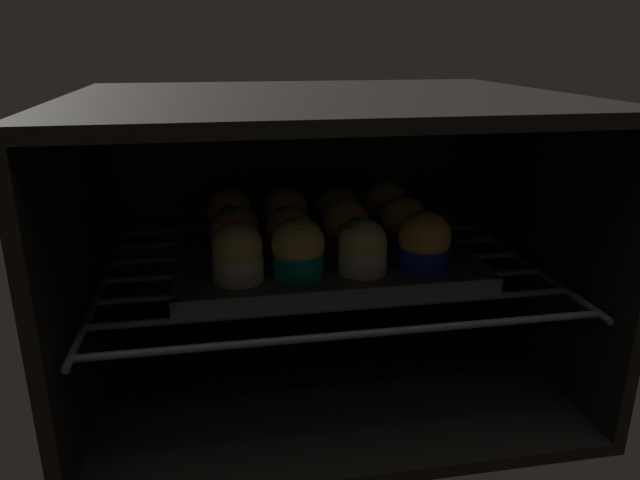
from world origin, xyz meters
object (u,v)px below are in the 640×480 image
at_px(muffin_row1_col1, 289,234).
at_px(muffin_row1_col2, 346,228).
at_px(muffin_row0_col3, 424,242).
at_px(muffin_row1_col0, 235,235).
at_px(muffin_row0_col0, 238,253).
at_px(muffin_row2_col2, 337,212).
at_px(muffin_row2_col3, 385,208).
at_px(muffin_row0_col2, 362,248).
at_px(muffin_row1_col3, 403,224).
at_px(muffin_row0_col1, 298,249).
at_px(baking_tray, 320,257).
at_px(muffin_row2_col0, 230,217).
at_px(muffin_row2_col1, 286,214).

xyz_separation_m(muffin_row1_col1, muffin_row1_col2, (0.07, 0.00, 0.00)).
bearing_deg(muffin_row1_col2, muffin_row0_col3, -43.64).
xyz_separation_m(muffin_row1_col0, muffin_row1_col2, (0.14, -0.00, 0.00)).
bearing_deg(muffin_row0_col0, muffin_row2_col2, 44.13).
distance_m(muffin_row1_col1, muffin_row2_col3, 0.17).
relative_size(muffin_row0_col2, muffin_row0_col3, 0.95).
height_order(muffin_row0_col2, muffin_row1_col3, muffin_row1_col3).
bearing_deg(muffin_row0_col1, baking_tray, 61.98).
relative_size(muffin_row1_col0, muffin_row1_col1, 1.10).
xyz_separation_m(muffin_row1_col0, muffin_row2_col0, (-0.00, 0.07, 0.00)).
bearing_deg(muffin_row2_col3, muffin_row0_col3, -88.63).
bearing_deg(muffin_row1_col2, muffin_row2_col0, 153.46).
bearing_deg(muffin_row0_col1, muffin_row1_col3, 25.59).
relative_size(muffin_row0_col2, muffin_row1_col0, 0.95).
relative_size(baking_tray, muffin_row2_col0, 5.02).
distance_m(baking_tray, muffin_row2_col2, 0.09).
xyz_separation_m(muffin_row0_col0, muffin_row2_col2, (0.15, 0.14, 0.00)).
bearing_deg(muffin_row0_col1, muffin_row0_col0, 178.35).
bearing_deg(muffin_row2_col2, muffin_row0_col2, -89.76).
height_order(baking_tray, muffin_row2_col2, muffin_row2_col2).
distance_m(muffin_row0_col0, muffin_row0_col3, 0.22).
height_order(muffin_row0_col2, muffin_row2_col1, muffin_row2_col1).
xyz_separation_m(muffin_row0_col2, muffin_row1_col3, (0.07, 0.07, 0.00)).
bearing_deg(muffin_row1_col2, muffin_row1_col0, 179.57).
distance_m(muffin_row0_col1, muffin_row1_col2, 0.10).
xyz_separation_m(muffin_row2_col0, muffin_row2_col3, (0.22, 0.01, 0.00)).
xyz_separation_m(muffin_row1_col0, muffin_row2_col2, (0.15, 0.07, 0.00)).
xyz_separation_m(muffin_row0_col0, muffin_row0_col2, (0.15, -0.00, -0.00)).
xyz_separation_m(muffin_row0_col2, muffin_row2_col3, (0.07, 0.15, 0.00)).
xyz_separation_m(muffin_row2_col0, muffin_row2_col2, (0.15, -0.00, 0.00)).
distance_m(muffin_row0_col1, muffin_row0_col2, 0.08).
xyz_separation_m(muffin_row0_col1, muffin_row1_col1, (-0.00, 0.07, -0.00)).
bearing_deg(muffin_row0_col1, muffin_row2_col1, 88.33).
bearing_deg(muffin_row1_col1, muffin_row0_col2, -41.68).
bearing_deg(muffin_row1_col3, muffin_row0_col3, -87.84).
bearing_deg(muffin_row0_col3, muffin_row1_col1, 154.38).
relative_size(muffin_row1_col1, muffin_row1_col3, 0.90).
bearing_deg(muffin_row2_col3, muffin_row0_col1, -134.59).
height_order(muffin_row2_col0, muffin_row2_col1, same).
bearing_deg(muffin_row2_col3, muffin_row1_col3, -89.37).
bearing_deg(muffin_row0_col1, muffin_row1_col2, 45.00).
relative_size(baking_tray, muffin_row1_col0, 5.07).
bearing_deg(muffin_row0_col1, muffin_row2_col3, 45.41).
bearing_deg(muffin_row1_col0, muffin_row2_col3, 19.37).
bearing_deg(muffin_row0_col1, muffin_row0_col2, 0.99).
relative_size(muffin_row2_col0, muffin_row2_col1, 1.00).
distance_m(muffin_row1_col3, muffin_row2_col3, 0.08).
distance_m(muffin_row0_col3, muffin_row2_col0, 0.27).
distance_m(muffin_row0_col0, muffin_row1_col3, 0.23).
height_order(muffin_row2_col0, muffin_row2_col3, muffin_row2_col3).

